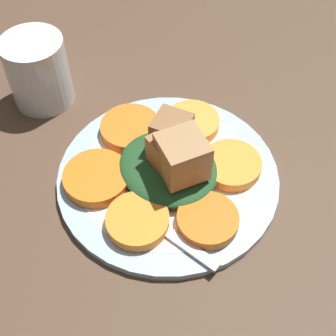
# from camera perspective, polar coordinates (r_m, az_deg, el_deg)

# --- Properties ---
(table_slab) EXTENTS (1.20, 1.20, 0.02)m
(table_slab) POSITION_cam_1_polar(r_m,az_deg,el_deg) (0.54, 0.00, -2.01)
(table_slab) COLOR #4C3828
(table_slab) RESTS_ON ground
(plate) EXTENTS (0.25, 0.25, 0.01)m
(plate) POSITION_cam_1_polar(r_m,az_deg,el_deg) (0.53, 0.00, -1.05)
(plate) COLOR #99B7D1
(plate) RESTS_ON table_slab
(carrot_slice_0) EXTENTS (0.06, 0.06, 0.01)m
(carrot_slice_0) POSITION_cam_1_polar(r_m,az_deg,el_deg) (0.49, 4.87, -6.32)
(carrot_slice_0) COLOR orange
(carrot_slice_0) RESTS_ON plate
(carrot_slice_1) EXTENTS (0.07, 0.07, 0.01)m
(carrot_slice_1) POSITION_cam_1_polar(r_m,az_deg,el_deg) (0.53, 7.73, 0.39)
(carrot_slice_1) COLOR orange
(carrot_slice_1) RESTS_ON plate
(carrot_slice_2) EXTENTS (0.07, 0.07, 0.01)m
(carrot_slice_2) POSITION_cam_1_polar(r_m,az_deg,el_deg) (0.57, 2.93, 5.55)
(carrot_slice_2) COLOR orange
(carrot_slice_2) RESTS_ON plate
(carrot_slice_3) EXTENTS (0.07, 0.07, 0.01)m
(carrot_slice_3) POSITION_cam_1_polar(r_m,az_deg,el_deg) (0.56, -4.60, 4.85)
(carrot_slice_3) COLOR orange
(carrot_slice_3) RESTS_ON plate
(carrot_slice_4) EXTENTS (0.07, 0.07, 0.01)m
(carrot_slice_4) POSITION_cam_1_polar(r_m,az_deg,el_deg) (0.52, -8.69, -1.17)
(carrot_slice_4) COLOR orange
(carrot_slice_4) RESTS_ON plate
(carrot_slice_5) EXTENTS (0.07, 0.07, 0.01)m
(carrot_slice_5) POSITION_cam_1_polar(r_m,az_deg,el_deg) (0.49, -3.74, -6.43)
(carrot_slice_5) COLOR orange
(carrot_slice_5) RESTS_ON plate
(center_pile) EXTENTS (0.12, 0.10, 0.07)m
(center_pile) POSITION_cam_1_polar(r_m,az_deg,el_deg) (0.51, 0.47, 1.05)
(center_pile) COLOR #1E4723
(center_pile) RESTS_ON plate
(fork) EXTENTS (0.19, 0.02, 0.00)m
(fork) POSITION_cam_1_polar(r_m,az_deg,el_deg) (0.49, -3.20, -5.61)
(fork) COLOR silver
(fork) RESTS_ON plate
(water_glass) EXTENTS (0.08, 0.08, 0.09)m
(water_glass) POSITION_cam_1_polar(r_m,az_deg,el_deg) (0.62, -15.29, 11.45)
(water_glass) COLOR silver
(water_glass) RESTS_ON table_slab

